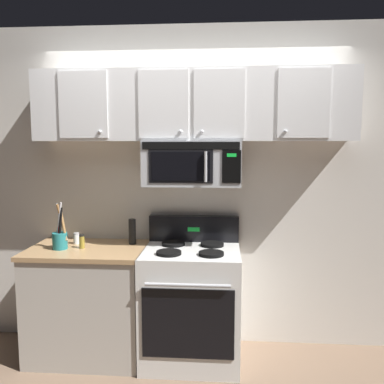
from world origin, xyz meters
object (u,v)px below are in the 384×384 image
at_px(stove_range, 191,302).
at_px(spice_jar, 82,241).
at_px(over_range_microwave, 192,163).
at_px(pepper_mill, 132,231).
at_px(utensil_crock_teal, 60,236).
at_px(salt_shaker, 76,238).

distance_m(stove_range, spice_jar, 1.00).
distance_m(over_range_microwave, pepper_mill, 0.76).
bearing_deg(over_range_microwave, pepper_mill, 176.03).
height_order(stove_range, utensil_crock_teal, utensil_crock_teal).
distance_m(salt_shaker, spice_jar, 0.17).
distance_m(over_range_microwave, salt_shaker, 1.16).
xyz_separation_m(over_range_microwave, spice_jar, (-0.87, -0.14, -0.62)).
xyz_separation_m(utensil_crock_teal, pepper_mill, (0.53, 0.21, 0.00)).
relative_size(salt_shaker, spice_jar, 0.82).
bearing_deg(stove_range, utensil_crock_teal, -177.03).
distance_m(salt_shaker, pepper_mill, 0.47).
relative_size(utensil_crock_teal, salt_shaker, 4.04).
xyz_separation_m(stove_range, utensil_crock_teal, (-1.04, -0.05, 0.53)).
bearing_deg(pepper_mill, utensil_crock_teal, -158.90).
relative_size(stove_range, salt_shaker, 12.02).
height_order(stove_range, over_range_microwave, over_range_microwave).
relative_size(over_range_microwave, utensil_crock_teal, 2.02).
xyz_separation_m(pepper_mill, spice_jar, (-0.37, -0.17, -0.05)).
bearing_deg(over_range_microwave, stove_range, -89.86).
distance_m(pepper_mill, spice_jar, 0.41).
bearing_deg(over_range_microwave, utensil_crock_teal, -170.67).
bearing_deg(spice_jar, pepper_mill, 24.75).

